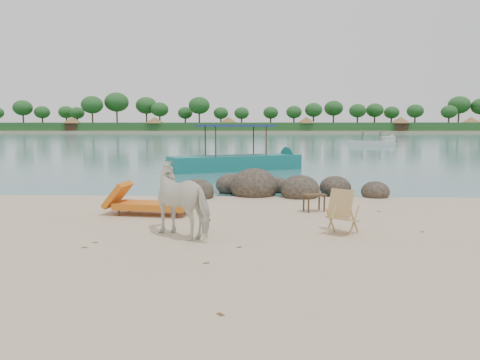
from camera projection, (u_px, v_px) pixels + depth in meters
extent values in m
plane|color=#376C6F|center=(256.00, 136.00, 97.67)|extent=(400.00, 400.00, 0.00)
cube|color=tan|center=(257.00, 131.00, 177.08)|extent=(420.00, 90.00, 1.40)
cube|color=#1E4C1E|center=(256.00, 127.00, 142.12)|extent=(420.00, 18.00, 2.40)
ellipsoid|color=#2F251F|center=(197.00, 193.00, 14.04)|extent=(1.02, 1.12, 0.77)
ellipsoid|color=#2F251F|center=(254.00, 187.00, 14.67)|extent=(1.50, 1.65, 1.12)
ellipsoid|color=#2F251F|center=(300.00, 191.00, 14.22)|extent=(1.20, 1.32, 0.90)
ellipsoid|color=#2F251F|center=(335.00, 189.00, 14.98)|extent=(1.00, 1.10, 0.75)
ellipsoid|color=#2F251F|center=(375.00, 193.00, 14.24)|extent=(0.85, 0.94, 0.64)
ellipsoid|color=#2F251F|center=(230.00, 186.00, 15.70)|extent=(0.99, 1.09, 0.74)
ellipsoid|color=#2F251F|center=(278.00, 186.00, 15.84)|extent=(0.74, 0.82, 0.56)
imported|color=white|center=(185.00, 200.00, 9.17)|extent=(1.81, 1.70, 1.44)
plane|color=brown|center=(422.00, 233.00, 9.50)|extent=(0.13, 0.13, 0.00)
plane|color=brown|center=(95.00, 244.00, 8.63)|extent=(0.11, 0.11, 0.00)
plane|color=brown|center=(205.00, 228.00, 10.01)|extent=(0.12, 0.12, 0.00)
plane|color=brown|center=(379.00, 212.00, 11.77)|extent=(0.14, 0.14, 0.00)
plane|color=brown|center=(220.00, 317.00, 5.35)|extent=(0.14, 0.14, 0.00)
plane|color=brown|center=(185.00, 210.00, 12.07)|extent=(0.13, 0.13, 0.00)
plane|color=brown|center=(206.00, 265.00, 7.35)|extent=(0.14, 0.14, 0.00)
plane|color=brown|center=(239.00, 249.00, 8.31)|extent=(0.14, 0.14, 0.00)
plane|color=brown|center=(84.00, 249.00, 8.29)|extent=(0.10, 0.10, 0.00)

